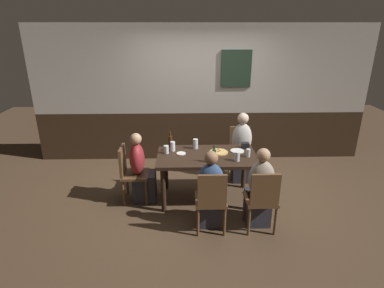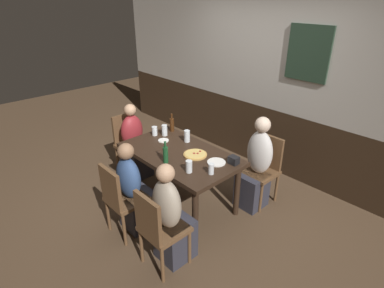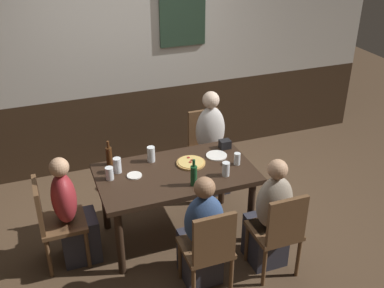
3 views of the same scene
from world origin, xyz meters
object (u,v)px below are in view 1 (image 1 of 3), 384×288
Objects in this scene: beer_glass_tall at (173,147)px; beer_bottle_green at (214,156)px; person_mid_near at (210,195)px; plate_white_large at (237,151)px; dining_table at (207,161)px; condiment_caddy at (245,145)px; person_right_far at (242,152)px; person_right_near at (259,193)px; chair_head_west at (130,171)px; plate_white_small at (181,153)px; chair_right_far at (240,149)px; chair_right_near at (262,198)px; person_head_west at (141,173)px; pint_glass_pale at (248,153)px; tumbler_short at (195,144)px; highball_clear at (237,157)px; pizza at (219,152)px; pint_glass_amber at (166,150)px; chair_mid_near at (211,198)px; beer_bottle_brown at (170,141)px.

beer_glass_tall is 0.75m from beer_bottle_green.
person_mid_near is 5.19× the size of plate_white_large.
dining_table is 13.50× the size of condiment_caddy.
person_mid_near reaches higher than dining_table.
person_right_far is 1.36m from person_right_near.
chair_head_west reaches higher than plate_white_small.
beer_glass_tall is at bearing 15.92° from chair_head_west.
chair_right_far is 8.00× the size of condiment_caddy.
chair_right_near is 8.00× the size of condiment_caddy.
person_head_west is 7.38× the size of beer_glass_tall.
pint_glass_pale is 0.56m from beer_bottle_green.
person_right_near is (0.65, -0.68, -0.18)m from dining_table.
tumbler_short is 0.60m from beer_bottle_green.
chair_right_near is at bearing -44.73° from beer_bottle_green.
person_mid_near is at bearing -132.58° from highball_clear.
tumbler_short is (-0.35, 0.18, 0.06)m from pizza.
tumbler_short is at bearing 99.66° from person_mid_near.
person_head_west is 7.01× the size of tumbler_short.
beer_glass_tall is at bearing -156.94° from person_right_far.
tumbler_short is at bearing 130.65° from person_right_near.
pint_glass_amber is 0.58× the size of plate_white_large.
person_right_far is 4.53× the size of beer_bottle_green.
chair_right_near is at bearing -52.19° from dining_table.
pint_glass_amber is 1.22m from pint_glass_pale.
chair_head_west is at bearing 159.47° from person_right_near.
chair_head_west reaches higher than condiment_caddy.
beer_bottle_green is (-0.57, -1.12, 0.35)m from chair_right_far.
tumbler_short is at bearing 179.63° from condiment_caddy.
pizza is 1.08× the size of beer_bottle_green.
beer_bottle_green is 1.24× the size of plate_white_large.
highball_clear reaches higher than dining_table.
condiment_caddy is (1.14, 0.08, -0.02)m from beer_glass_tall.
chair_mid_near is 1.43m from chair_head_west.
person_right_near is 0.80m from beer_bottle_green.
pint_glass_amber is (-1.26, -0.59, 0.29)m from person_right_far.
plate_white_large is 0.87m from plate_white_small.
highball_clear is 0.34m from beer_bottle_green.
chair_mid_near is 1.01m from plate_white_small.
pint_glass_amber is 0.87× the size of plate_white_small.
chair_right_near reaches higher than dining_table.
pizza is at bearing -19.43° from beer_bottle_brown.
pint_glass_amber is at bearing 152.34° from beer_bottle_green.
chair_mid_near reaches higher than pizza.
tumbler_short reaches higher than beer_glass_tall.
plate_white_large is (0.48, 0.14, 0.10)m from dining_table.
chair_right_near is 1.73m from beer_bottle_brown.
chair_head_west is at bearing -175.11° from plate_white_large.
chair_head_west is 0.78× the size of person_right_near.
chair_mid_near is 3.12× the size of pizza.
person_right_far is at bearing 86.08° from pint_glass_pale.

